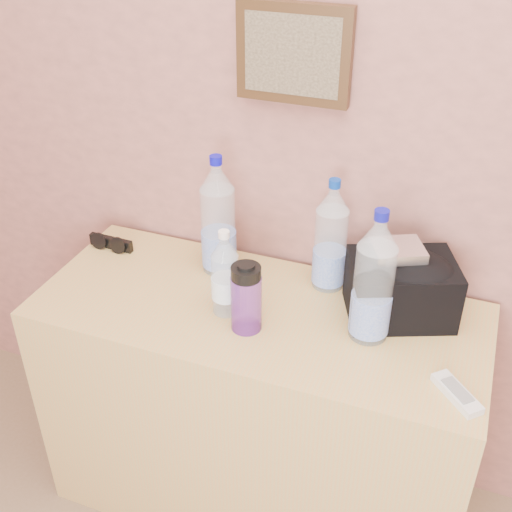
{
  "coord_description": "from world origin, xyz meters",
  "views": [
    {
      "loc": [
        0.11,
        0.42,
        1.84
      ],
      "look_at": [
        -0.39,
        1.71,
        0.95
      ],
      "focal_mm": 45.0,
      "sensor_mm": 36.0,
      "label": 1
    }
  ],
  "objects_px": {
    "pet_large_d": "(373,283)",
    "nalgene_bottle": "(246,297)",
    "sunglasses": "(111,243)",
    "foil_packet": "(398,250)",
    "pet_large_b": "(218,221)",
    "pet_large_c": "(331,241)",
    "toiletry_bag": "(401,286)",
    "dresser": "(257,410)",
    "ac_remote": "(457,394)",
    "pet_small": "(225,277)"
  },
  "relations": [
    {
      "from": "sunglasses",
      "to": "foil_packet",
      "type": "distance_m",
      "value": 0.9
    },
    {
      "from": "pet_large_c",
      "to": "ac_remote",
      "type": "relative_size",
      "value": 2.38
    },
    {
      "from": "nalgene_bottle",
      "to": "ac_remote",
      "type": "bearing_deg",
      "value": -6.58
    },
    {
      "from": "pet_large_c",
      "to": "foil_packet",
      "type": "relative_size",
      "value": 2.59
    },
    {
      "from": "ac_remote",
      "to": "foil_packet",
      "type": "distance_m",
      "value": 0.38
    },
    {
      "from": "pet_small",
      "to": "toiletry_bag",
      "type": "xyz_separation_m",
      "value": [
        0.44,
        0.15,
        -0.02
      ]
    },
    {
      "from": "nalgene_bottle",
      "to": "pet_large_b",
      "type": "bearing_deg",
      "value": 127.53
    },
    {
      "from": "pet_large_b",
      "to": "pet_small",
      "type": "xyz_separation_m",
      "value": [
        0.1,
        -0.18,
        -0.05
      ]
    },
    {
      "from": "ac_remote",
      "to": "foil_packet",
      "type": "height_order",
      "value": "foil_packet"
    },
    {
      "from": "pet_large_d",
      "to": "pet_large_b",
      "type": "bearing_deg",
      "value": 163.07
    },
    {
      "from": "dresser",
      "to": "pet_large_c",
      "type": "xyz_separation_m",
      "value": [
        0.15,
        0.18,
        0.53
      ]
    },
    {
      "from": "pet_large_c",
      "to": "pet_large_d",
      "type": "height_order",
      "value": "pet_large_d"
    },
    {
      "from": "sunglasses",
      "to": "dresser",
      "type": "bearing_deg",
      "value": -12.08
    },
    {
      "from": "pet_large_b",
      "to": "ac_remote",
      "type": "relative_size",
      "value": 2.59
    },
    {
      "from": "dresser",
      "to": "foil_packet",
      "type": "bearing_deg",
      "value": 18.85
    },
    {
      "from": "dresser",
      "to": "pet_large_c",
      "type": "height_order",
      "value": "pet_large_c"
    },
    {
      "from": "pet_large_d",
      "to": "nalgene_bottle",
      "type": "relative_size",
      "value": 1.85
    },
    {
      "from": "dresser",
      "to": "ac_remote",
      "type": "height_order",
      "value": "ac_remote"
    },
    {
      "from": "pet_small",
      "to": "toiletry_bag",
      "type": "relative_size",
      "value": 0.92
    },
    {
      "from": "pet_large_d",
      "to": "ac_remote",
      "type": "distance_m",
      "value": 0.32
    },
    {
      "from": "toiletry_bag",
      "to": "pet_large_b",
      "type": "bearing_deg",
      "value": 154.06
    },
    {
      "from": "pet_large_c",
      "to": "pet_large_d",
      "type": "distance_m",
      "value": 0.24
    },
    {
      "from": "pet_large_c",
      "to": "pet_large_d",
      "type": "xyz_separation_m",
      "value": [
        0.16,
        -0.18,
        0.01
      ]
    },
    {
      "from": "dresser",
      "to": "pet_large_c",
      "type": "bearing_deg",
      "value": 51.23
    },
    {
      "from": "pet_large_b",
      "to": "pet_large_c",
      "type": "xyz_separation_m",
      "value": [
        0.32,
        0.03,
        -0.01
      ]
    },
    {
      "from": "pet_large_c",
      "to": "pet_small",
      "type": "xyz_separation_m",
      "value": [
        -0.22,
        -0.22,
        -0.04
      ]
    },
    {
      "from": "pet_large_c",
      "to": "sunglasses",
      "type": "xyz_separation_m",
      "value": [
        -0.69,
        -0.05,
        -0.13
      ]
    },
    {
      "from": "pet_large_c",
      "to": "toiletry_bag",
      "type": "relative_size",
      "value": 1.23
    },
    {
      "from": "dresser",
      "to": "ac_remote",
      "type": "distance_m",
      "value": 0.69
    },
    {
      "from": "pet_large_b",
      "to": "ac_remote",
      "type": "bearing_deg",
      "value": -22.2
    },
    {
      "from": "sunglasses",
      "to": "foil_packet",
      "type": "xyz_separation_m",
      "value": [
        0.88,
        -0.02,
        0.18
      ]
    },
    {
      "from": "sunglasses",
      "to": "toiletry_bag",
      "type": "xyz_separation_m",
      "value": [
        0.9,
        -0.01,
        0.07
      ]
    },
    {
      "from": "pet_large_d",
      "to": "sunglasses",
      "type": "relative_size",
      "value": 2.49
    },
    {
      "from": "pet_large_c",
      "to": "toiletry_bag",
      "type": "height_order",
      "value": "pet_large_c"
    },
    {
      "from": "nalgene_bottle",
      "to": "foil_packet",
      "type": "distance_m",
      "value": 0.4
    },
    {
      "from": "pet_small",
      "to": "ac_remote",
      "type": "relative_size",
      "value": 1.79
    },
    {
      "from": "dresser",
      "to": "foil_packet",
      "type": "xyz_separation_m",
      "value": [
        0.34,
        0.12,
        0.59
      ]
    },
    {
      "from": "ac_remote",
      "to": "dresser",
      "type": "bearing_deg",
      "value": -148.6
    },
    {
      "from": "sunglasses",
      "to": "pet_large_d",
      "type": "bearing_deg",
      "value": -7.07
    },
    {
      "from": "pet_small",
      "to": "ac_remote",
      "type": "xyz_separation_m",
      "value": [
        0.62,
        -0.11,
        -0.1
      ]
    },
    {
      "from": "toiletry_bag",
      "to": "foil_packet",
      "type": "xyz_separation_m",
      "value": [
        -0.02,
        -0.0,
        0.11
      ]
    },
    {
      "from": "pet_large_c",
      "to": "ac_remote",
      "type": "height_order",
      "value": "pet_large_c"
    },
    {
      "from": "pet_large_b",
      "to": "pet_large_c",
      "type": "relative_size",
      "value": 1.09
    },
    {
      "from": "pet_large_b",
      "to": "ac_remote",
      "type": "xyz_separation_m",
      "value": [
        0.72,
        -0.29,
        -0.15
      ]
    },
    {
      "from": "foil_packet",
      "to": "pet_large_b",
      "type": "bearing_deg",
      "value": 176.24
    },
    {
      "from": "pet_large_b",
      "to": "sunglasses",
      "type": "height_order",
      "value": "pet_large_b"
    },
    {
      "from": "dresser",
      "to": "sunglasses",
      "type": "distance_m",
      "value": 0.69
    },
    {
      "from": "pet_small",
      "to": "foil_packet",
      "type": "bearing_deg",
      "value": 19.92
    },
    {
      "from": "pet_large_d",
      "to": "foil_packet",
      "type": "distance_m",
      "value": 0.12
    },
    {
      "from": "dresser",
      "to": "ac_remote",
      "type": "bearing_deg",
      "value": -14.95
    }
  ]
}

